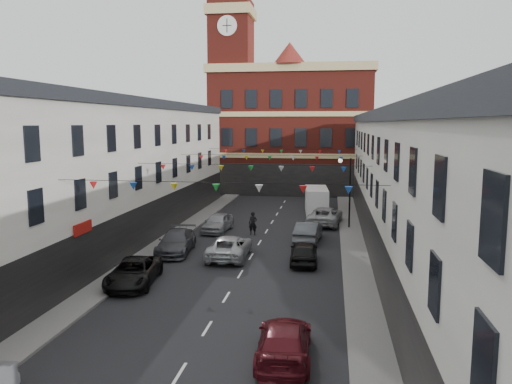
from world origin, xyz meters
The scene contains 19 objects.
ground centered at (0.00, 0.00, 0.00)m, with size 160.00×160.00×0.00m, color black.
pavement_left centered at (-6.90, 2.00, 0.07)m, with size 1.80×64.00×0.15m, color #605E5B.
pavement_right centered at (6.90, 2.00, 0.07)m, with size 1.80×64.00×0.15m, color #605E5B.
terrace_left centered at (-11.78, 1.00, 5.35)m, with size 8.40×56.00×10.70m.
terrace_right centered at (11.78, 1.00, 4.85)m, with size 8.40×56.00×9.70m.
civic_building centered at (0.00, 37.95, 8.14)m, with size 20.60×13.30×18.50m.
clock_tower centered at (-7.50, 35.00, 14.93)m, with size 5.60×5.60×30.00m.
distant_hill centered at (-4.00, 62.00, 5.00)m, with size 40.00×14.00×10.00m, color #2F5125.
street_lamp centered at (6.55, 14.00, 3.90)m, with size 1.10×0.36×6.00m.
car_left_c centered at (-5.50, -2.74, 0.71)m, with size 2.35×5.09×1.42m, color black.
car_left_d centered at (-5.28, 4.22, 0.77)m, with size 2.15×5.28×1.53m, color #3E3F46.
car_left_e centered at (-3.97, 11.30, 0.77)m, with size 1.82×4.52×1.54m, color #919599.
car_right_c centered at (3.60, -10.35, 0.72)m, with size 2.02×4.98×1.45m, color #561119.
car_right_d centered at (3.60, 2.88, 0.73)m, with size 1.73×4.29×1.46m, color black.
car_right_e centered at (3.60, 8.91, 0.78)m, with size 1.65×4.74×1.56m, color #46494D.
car_right_f centered at (4.75, 15.52, 0.79)m, with size 2.63×5.69×1.58m, color #A4A5A8.
moving_car centered at (-1.37, 3.53, 0.75)m, with size 2.49×5.39×1.50m, color #A9ACB0.
white_van centered at (3.80, 21.67, 1.23)m, with size 2.14×5.55×2.46m, color silver.
pedestrian centered at (-0.91, 10.53, 0.93)m, with size 0.68×0.45×1.86m, color black.
Camera 1 is at (5.23, -28.18, 8.89)m, focal length 35.00 mm.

